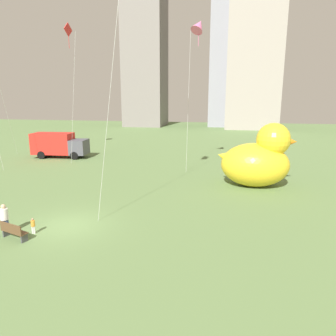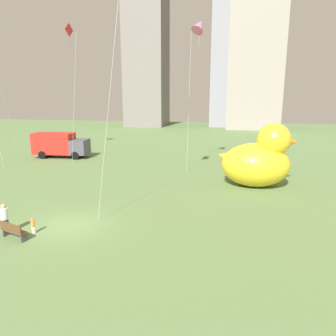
% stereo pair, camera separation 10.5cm
% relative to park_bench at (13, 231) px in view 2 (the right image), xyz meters
% --- Properties ---
extents(ground_plane, '(140.00, 140.00, 0.00)m').
position_rel_park_bench_xyz_m(ground_plane, '(1.86, 2.07, -0.47)').
color(ground_plane, '#5F7D48').
extents(park_bench, '(1.63, 0.93, 0.90)m').
position_rel_park_bench_xyz_m(park_bench, '(0.00, 0.00, 0.00)').
color(park_bench, brown).
rests_on(park_bench, ground).
extents(person_adult, '(0.40, 0.40, 1.65)m').
position_rel_park_bench_xyz_m(person_adult, '(-0.84, 0.54, 0.44)').
color(person_adult, '#38476B').
rests_on(person_adult, ground).
extents(person_child, '(0.21, 0.21, 0.87)m').
position_rel_park_bench_xyz_m(person_child, '(0.58, 0.82, 0.01)').
color(person_child, silver).
rests_on(person_child, ground).
extents(giant_inflatable_duck, '(6.14, 3.94, 5.09)m').
position_rel_park_bench_xyz_m(giant_inflatable_duck, '(13.06, 12.18, 1.69)').
color(giant_inflatable_duck, yellow).
rests_on(giant_inflatable_duck, ground).
extents(box_truck, '(6.42, 2.75, 2.85)m').
position_rel_park_bench_xyz_m(box_truck, '(-8.57, 20.45, 0.98)').
color(box_truck, red).
rests_on(box_truck, ground).
extents(city_skyline, '(33.90, 12.84, 41.24)m').
position_rel_park_bench_xyz_m(city_skyline, '(4.92, 60.77, 17.38)').
color(city_skyline, gray).
rests_on(city_skyline, ground).
extents(kite_red, '(1.20, 1.47, 13.92)m').
position_rel_park_bench_xyz_m(kite_red, '(-4.83, 17.19, 12.14)').
color(kite_red, silver).
rests_on(kite_red, ground).
extents(kite_pink, '(1.73, 1.88, 13.86)m').
position_rel_park_bench_xyz_m(kite_pink, '(7.77, 16.62, 12.59)').
color(kite_pink, silver).
rests_on(kite_pink, ground).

